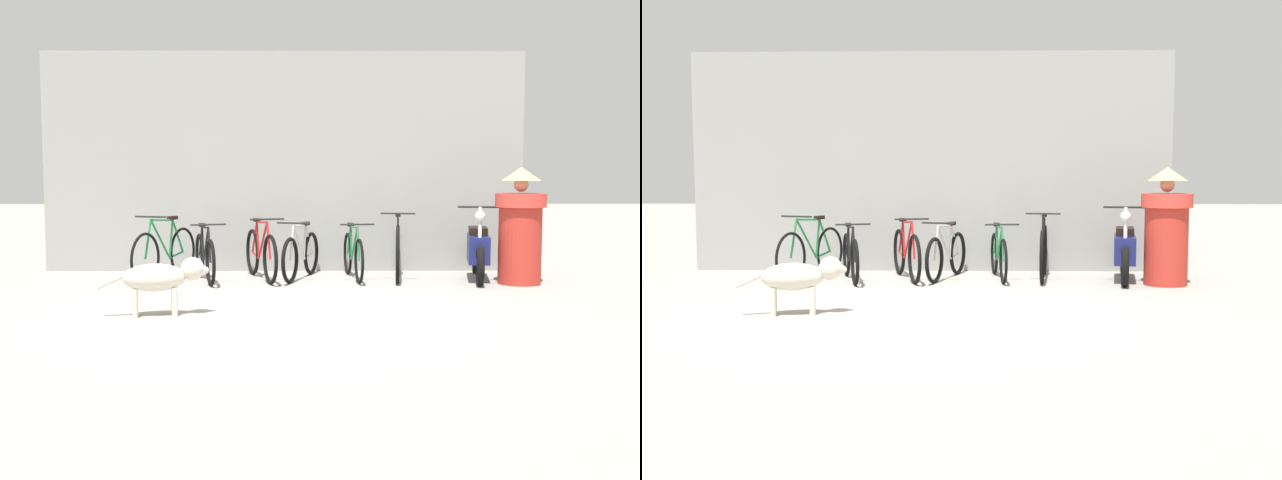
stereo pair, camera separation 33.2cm
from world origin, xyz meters
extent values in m
plane|color=gray|center=(0.00, 0.00, 0.00)|extent=(60.00, 60.00, 0.00)
cube|color=gray|center=(0.00, 3.67, 1.62)|extent=(7.09, 0.20, 3.24)
torus|color=black|center=(-1.74, 2.11, 0.35)|extent=(0.26, 0.66, 0.69)
torus|color=black|center=(-1.42, 3.05, 0.35)|extent=(0.26, 0.66, 0.69)
cylinder|color=#1E7238|center=(-1.62, 2.48, 0.57)|extent=(0.19, 0.47, 0.57)
cylinder|color=#1E7238|center=(-1.52, 2.75, 0.55)|extent=(0.07, 0.13, 0.52)
cylinder|color=#1E7238|center=(-1.60, 2.52, 0.83)|extent=(0.21, 0.55, 0.06)
cylinder|color=#1E7238|center=(-1.48, 2.87, 0.32)|extent=(0.15, 0.36, 0.08)
cylinder|color=#1E7238|center=(-1.46, 2.92, 0.58)|extent=(0.12, 0.29, 0.48)
cylinder|color=#1E7238|center=(-1.72, 2.18, 0.60)|extent=(0.08, 0.18, 0.51)
cube|color=black|center=(-1.51, 2.79, 0.84)|extent=(0.12, 0.19, 0.05)
cylinder|color=black|center=(-1.69, 2.25, 0.89)|extent=(0.44, 0.17, 0.02)
torus|color=black|center=(-0.89, 2.05, 0.30)|extent=(0.22, 0.60, 0.61)
torus|color=black|center=(-1.17, 2.97, 0.30)|extent=(0.22, 0.60, 0.61)
cylinder|color=black|center=(-1.00, 2.41, 0.50)|extent=(0.16, 0.47, 0.51)
cylinder|color=black|center=(-1.08, 2.67, 0.49)|extent=(0.06, 0.13, 0.46)
cylinder|color=black|center=(-1.01, 2.45, 0.73)|extent=(0.19, 0.54, 0.06)
cylinder|color=black|center=(-1.12, 2.80, 0.28)|extent=(0.13, 0.36, 0.07)
cylinder|color=black|center=(-1.13, 2.85, 0.51)|extent=(0.11, 0.29, 0.43)
cylinder|color=black|center=(-0.91, 2.12, 0.53)|extent=(0.08, 0.17, 0.45)
cube|color=black|center=(-1.09, 2.72, 0.75)|extent=(0.12, 0.19, 0.05)
cylinder|color=black|center=(-0.93, 2.19, 0.79)|extent=(0.45, 0.15, 0.02)
torus|color=black|center=(-0.13, 2.18, 0.33)|extent=(0.25, 0.64, 0.66)
torus|color=black|center=(-0.44, 3.14, 0.33)|extent=(0.25, 0.64, 0.66)
cylinder|color=red|center=(-0.25, 2.55, 0.54)|extent=(0.18, 0.48, 0.55)
cylinder|color=red|center=(-0.34, 2.83, 0.53)|extent=(0.07, 0.13, 0.50)
cylinder|color=red|center=(-0.26, 2.60, 0.79)|extent=(0.20, 0.56, 0.06)
cylinder|color=red|center=(-0.38, 2.96, 0.31)|extent=(0.14, 0.37, 0.08)
cylinder|color=red|center=(-0.39, 3.01, 0.55)|extent=(0.12, 0.29, 0.46)
cylinder|color=red|center=(-0.15, 2.25, 0.57)|extent=(0.08, 0.18, 0.49)
cube|color=black|center=(-0.35, 2.88, 0.81)|extent=(0.12, 0.19, 0.05)
cylinder|color=black|center=(-0.18, 2.33, 0.85)|extent=(0.45, 0.16, 0.02)
torus|color=black|center=(0.13, 2.27, 0.31)|extent=(0.23, 0.60, 0.61)
torus|color=black|center=(0.40, 3.18, 0.31)|extent=(0.23, 0.60, 0.61)
cylinder|color=beige|center=(0.23, 2.62, 0.51)|extent=(0.16, 0.46, 0.51)
cylinder|color=beige|center=(0.31, 2.88, 0.49)|extent=(0.06, 0.13, 0.47)
cylinder|color=beige|center=(0.25, 2.67, 0.74)|extent=(0.19, 0.54, 0.06)
cylinder|color=beige|center=(0.35, 3.01, 0.28)|extent=(0.13, 0.35, 0.07)
cylinder|color=beige|center=(0.37, 3.05, 0.51)|extent=(0.11, 0.28, 0.43)
cylinder|color=beige|center=(0.15, 2.33, 0.53)|extent=(0.08, 0.17, 0.45)
cube|color=black|center=(0.33, 2.93, 0.75)|extent=(0.12, 0.19, 0.05)
cylinder|color=black|center=(0.17, 2.40, 0.79)|extent=(0.45, 0.16, 0.02)
torus|color=black|center=(1.03, 2.23, 0.30)|extent=(0.10, 0.60, 0.60)
torus|color=black|center=(0.93, 3.21, 0.30)|extent=(0.10, 0.60, 0.60)
cylinder|color=#1E7238|center=(0.99, 2.61, 0.50)|extent=(0.08, 0.49, 0.50)
cylinder|color=#1E7238|center=(0.97, 2.89, 0.48)|extent=(0.04, 0.13, 0.46)
cylinder|color=#1E7238|center=(0.99, 2.66, 0.72)|extent=(0.09, 0.57, 0.06)
cylinder|color=#1E7238|center=(0.95, 3.02, 0.28)|extent=(0.07, 0.37, 0.07)
cylinder|color=#1E7238|center=(0.95, 3.07, 0.50)|extent=(0.06, 0.30, 0.42)
cylinder|color=#1E7238|center=(1.03, 2.30, 0.52)|extent=(0.05, 0.18, 0.44)
cube|color=black|center=(0.96, 2.94, 0.74)|extent=(0.09, 0.19, 0.05)
cylinder|color=black|center=(1.02, 2.37, 0.78)|extent=(0.46, 0.07, 0.02)
torus|color=black|center=(1.55, 2.26, 0.36)|extent=(0.13, 0.72, 0.72)
torus|color=black|center=(1.66, 3.21, 0.36)|extent=(0.13, 0.72, 0.72)
cylinder|color=black|center=(1.59, 2.63, 0.59)|extent=(0.08, 0.48, 0.59)
cylinder|color=black|center=(1.62, 2.90, 0.57)|extent=(0.04, 0.13, 0.54)
cylinder|color=black|center=(1.59, 2.67, 0.86)|extent=(0.09, 0.55, 0.06)
cylinder|color=black|center=(1.64, 3.03, 0.33)|extent=(0.07, 0.37, 0.08)
cylinder|color=black|center=(1.64, 3.08, 0.60)|extent=(0.06, 0.29, 0.50)
cylinder|color=black|center=(1.55, 2.33, 0.62)|extent=(0.05, 0.17, 0.53)
cube|color=black|center=(1.63, 2.95, 0.87)|extent=(0.09, 0.19, 0.05)
cylinder|color=black|center=(1.56, 2.40, 0.92)|extent=(0.46, 0.08, 0.02)
torus|color=black|center=(2.58, 2.00, 0.27)|extent=(0.19, 0.54, 0.53)
torus|color=black|center=(2.80, 3.23, 0.27)|extent=(0.19, 0.54, 0.53)
cube|color=navy|center=(2.69, 2.61, 0.43)|extent=(0.43, 0.94, 0.36)
cube|color=black|center=(2.72, 2.77, 0.66)|extent=(0.34, 0.61, 0.10)
cylinder|color=silver|center=(2.62, 2.23, 0.72)|extent=(0.07, 0.15, 0.59)
cylinder|color=silver|center=(2.60, 2.09, 0.35)|extent=(0.08, 0.22, 0.19)
cylinder|color=black|center=(2.63, 2.28, 1.01)|extent=(0.58, 0.13, 0.03)
sphere|color=silver|center=(2.62, 2.24, 0.89)|extent=(0.16, 0.16, 0.14)
ellipsoid|color=beige|center=(-1.18, 0.00, 0.39)|extent=(0.68, 0.41, 0.28)
cylinder|color=beige|center=(-1.01, 0.12, 0.14)|extent=(0.07, 0.07, 0.29)
cylinder|color=beige|center=(-0.98, -0.03, 0.14)|extent=(0.07, 0.07, 0.29)
cylinder|color=beige|center=(-1.39, 0.03, 0.14)|extent=(0.07, 0.07, 0.29)
cylinder|color=beige|center=(-1.36, -0.12, 0.14)|extent=(0.07, 0.07, 0.29)
sphere|color=beige|center=(-0.81, 0.08, 0.47)|extent=(0.29, 0.29, 0.24)
ellipsoid|color=beige|center=(-0.71, 0.11, 0.45)|extent=(0.15, 0.12, 0.09)
cylinder|color=beige|center=(-1.60, -0.09, 0.37)|extent=(0.28, 0.10, 0.15)
cylinder|color=#B72D23|center=(3.15, 2.22, 0.60)|extent=(0.72, 0.72, 1.19)
cylinder|color=#D63C32|center=(3.15, 2.22, 1.10)|extent=(0.85, 0.85, 0.18)
sphere|color=tan|center=(3.15, 2.22, 1.30)|extent=(0.25, 0.25, 0.19)
cone|color=tan|center=(3.15, 2.22, 1.45)|extent=(0.65, 0.65, 0.18)
camera|label=1|loc=(0.41, -7.53, 1.42)|focal=42.00mm
camera|label=2|loc=(0.75, -7.52, 1.42)|focal=42.00mm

